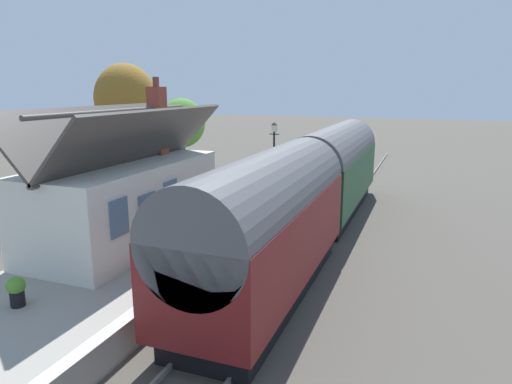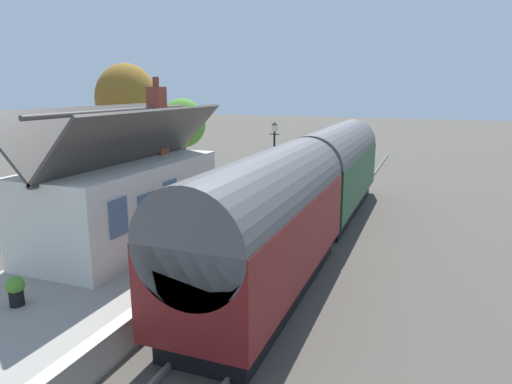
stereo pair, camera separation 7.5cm
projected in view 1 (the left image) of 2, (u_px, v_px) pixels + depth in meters
ground_plane at (293, 233)px, 19.62m from camera, size 160.00×160.00×0.00m
platform at (215, 216)px, 20.80m from camera, size 32.00×5.39×0.82m
platform_edge_coping at (267, 212)px, 19.84m from camera, size 32.00×0.36×0.02m
rail_near at (330, 236)px, 19.04m from camera, size 52.00×0.08×0.14m
rail_far at (297, 232)px, 19.54m from camera, size 52.00×0.08×0.14m
train at (311, 188)px, 18.19m from camera, size 20.14×2.73×4.32m
station_building at (126, 197)px, 15.88m from camera, size 8.00×3.53×5.71m
bench_mid_platform at (288, 166)px, 28.81m from camera, size 1.40×0.44×0.88m
bench_platform_end at (275, 170)px, 27.25m from camera, size 1.40×0.45×0.88m
bench_by_lamp at (233, 194)px, 21.21m from camera, size 1.41×0.48×0.88m
bench_near_building at (263, 179)px, 24.55m from camera, size 1.41×0.45×0.88m
planter_bench_left at (232, 172)px, 27.33m from camera, size 0.49×0.49×0.67m
planter_corner_building at (302, 168)px, 29.07m from camera, size 0.95×0.32×0.66m
planter_edge_near at (239, 176)px, 26.42m from camera, size 0.96×0.32×0.60m
planter_under_sign at (262, 164)px, 30.22m from camera, size 0.37×0.37×0.75m
planter_bench_right at (16, 290)px, 11.24m from camera, size 0.46×0.46×0.77m
planter_edge_far at (221, 189)px, 22.29m from camera, size 0.64×0.64×0.89m
planter_by_door at (223, 181)px, 24.91m from camera, size 1.09×0.32×0.62m
lamp_post_platform at (274, 145)px, 22.28m from camera, size 0.32×0.50×3.68m
station_sign_board at (229, 196)px, 17.72m from camera, size 0.96×0.06×1.57m
tree_mid_background at (126, 99)px, 32.30m from camera, size 4.78×4.08×7.83m
tree_far_left at (182, 124)px, 29.04m from camera, size 2.98×2.93×5.48m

